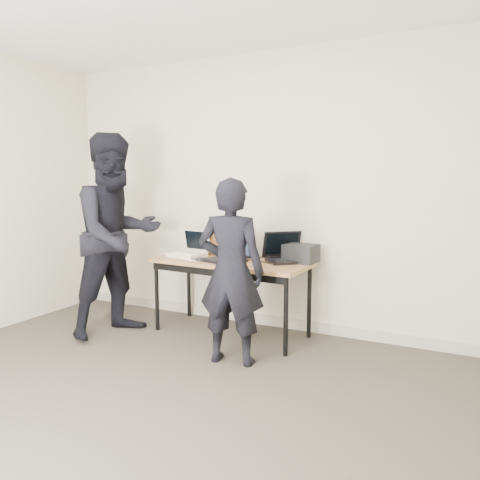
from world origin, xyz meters
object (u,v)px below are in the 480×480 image
Objects in this scene: person_typist at (231,272)px; leather_satchel at (225,243)px; laptop_beige at (190,251)px; equipment_box at (301,253)px; desk at (230,266)px; person_observer at (117,235)px; laptop_center at (228,254)px; laptop_right at (286,255)px.

leather_satchel is at bearing -68.48° from person_typist.
laptop_beige is 1.27× the size of equipment_box.
laptop_beige is at bearing -178.37° from desk.
laptop_center is at bearing -49.66° from person_observer.
laptop_right is at bearing 41.45° from laptop_center.
person_typist is 1.33m from person_observer.
person_observer is at bearing -16.72° from person_typist.
laptop_beige is 1.01m from person_typist.
laptop_center is 0.34m from leather_satchel.
leather_satchel is (-0.18, 0.23, 0.19)m from desk.
desk is at bearing -47.14° from person_observer.
equipment_box is (1.09, 0.18, 0.03)m from laptop_beige.
laptop_right is at bearing 0.05° from leather_satchel.
laptop_center reaches higher than laptop_right.
equipment_box is at bearing 17.36° from laptop_beige.
laptop_beige is at bearing 147.68° from laptop_right.
laptop_beige is at bearing -170.67° from equipment_box.
person_observer is (-0.51, -0.46, 0.18)m from laptop_beige.
laptop_beige reaches higher than leather_satchel.
equipment_box is at bearing 36.35° from laptop_center.
laptop_beige is 0.97m from laptop_right.
person_typist is (-0.16, -0.80, -0.04)m from laptop_right.
laptop_right is 0.27× the size of person_observer.
laptop_beige reaches higher than equipment_box.
equipment_box is at bearing -40.99° from laptop_right.
laptop_right is at bearing 18.48° from laptop_beige.
person_observer is at bearing -142.37° from laptop_center.
laptop_right is 1.60m from person_observer.
leather_satchel is (-0.18, 0.28, 0.06)m from laptop_center.
desk is 4.14× the size of leather_satchel.
equipment_box is 0.86m from person_typist.
laptop_beige is at bearing -139.34° from leather_satchel.
person_typist is at bearing -44.80° from laptop_center.
laptop_right reaches higher than desk.
laptop_center is 1.07m from person_observer.
desk is 0.67m from equipment_box.
equipment_box is at bearing -120.31° from person_typist.
person_typist is 0.78× the size of person_observer.
laptop_right is 0.67m from leather_satchel.
laptop_center reaches higher than equipment_box.
person_typist is at bearing -144.00° from laptop_right.
person_typist reaches higher than laptop_beige.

